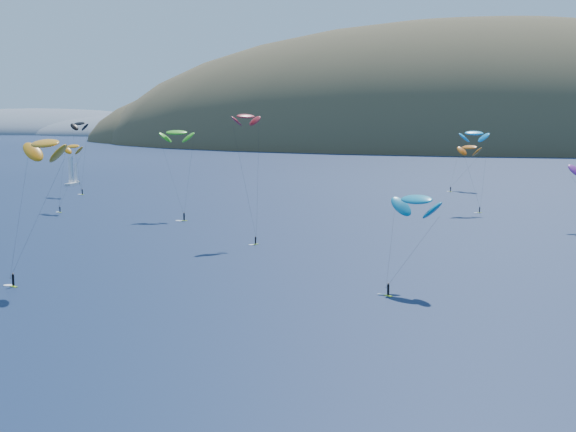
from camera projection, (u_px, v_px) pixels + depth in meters
The scene contains 11 objects.
island at pixel (503, 159), 594.88m from camera, with size 730.00×300.00×210.00m.
headland at pixel (59, 135), 900.67m from camera, with size 460.00×250.00×60.00m.
sailboat at pixel (73, 182), 288.54m from camera, with size 9.21×7.99×11.53m.
kitesurfer_1 at pixel (73, 146), 217.68m from camera, with size 7.89×10.21×19.32m.
kitesurfer_2 at pixel (45, 144), 128.11m from camera, with size 10.72×11.28×24.84m.
kitesurfer_3 at pixel (177, 133), 204.13m from camera, with size 10.54×12.09×23.79m.
kitesurfer_4 at pixel (474, 133), 214.67m from camera, with size 8.67×7.80×23.15m.
kitesurfer_5 at pixel (417, 200), 124.08m from camera, with size 9.89×12.77×16.24m.
kitesurfer_9 at pixel (246, 117), 166.82m from camera, with size 7.62×9.79×27.81m.
kitesurfer_11 at pixel (469, 147), 270.67m from camera, with size 10.97×13.86×17.04m.
kitesurfer_12 at pixel (80, 124), 258.44m from camera, with size 8.16×7.66×24.69m.
Camera 1 is at (43.47, -53.77, 27.91)m, focal length 50.00 mm.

